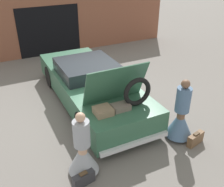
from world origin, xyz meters
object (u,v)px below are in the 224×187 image
Objects in this scene: person_right at (180,118)px; suitcase_beside_left_person at (84,179)px; person_left at (83,153)px; car at (91,85)px; suitcase_beside_right_person at (195,139)px.

suitcase_beside_left_person is (-2.79, -0.39, -0.45)m from person_right.
person_right is (2.67, 0.07, 0.04)m from person_left.
car is 3.45m from suitcase_beside_left_person.
suitcase_beside_right_person is (2.99, -0.03, 0.01)m from suitcase_beside_left_person.
person_right reaches higher than suitcase_beside_right_person.
person_left is 2.67m from person_right.
car is 3.27× the size of person_right.
suitcase_beside_right_person is (1.53, -3.12, -0.45)m from car.
car is at bearing 28.20° from person_right.
car is at bearing 64.69° from suitcase_beside_left_person.
person_left is at bearing 93.34° from person_right.
suitcase_beside_left_person is 2.99m from suitcase_beside_right_person.
person_left reaches higher than suitcase_beside_left_person.
car is 3.07m from person_left.
car reaches higher than suitcase_beside_left_person.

